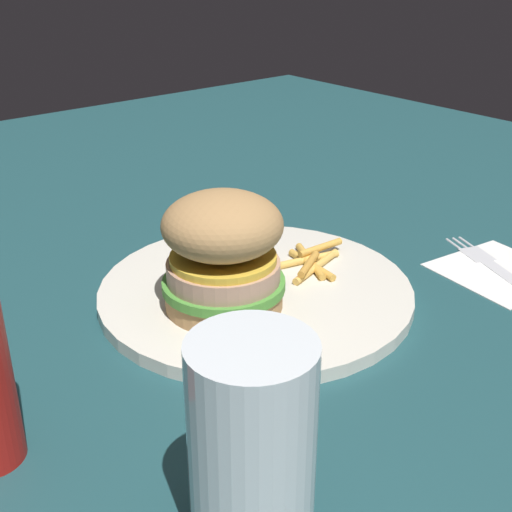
{
  "coord_description": "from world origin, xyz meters",
  "views": [
    {
      "loc": [
        0.42,
        -0.32,
        0.3
      ],
      "look_at": [
        0.0,
        0.03,
        0.04
      ],
      "focal_mm": 47.6,
      "sensor_mm": 36.0,
      "label": 1
    }
  ],
  "objects_px": {
    "fries_pile": "(311,261)",
    "fork": "(500,268)",
    "plate": "(256,291)",
    "sandwich": "(223,252)",
    "napkin": "(501,271)",
    "drink_glass": "(252,459)"
  },
  "relations": [
    {
      "from": "napkin",
      "to": "drink_glass",
      "type": "relative_size",
      "value": 0.88
    },
    {
      "from": "plate",
      "to": "drink_glass",
      "type": "height_order",
      "value": "drink_glass"
    },
    {
      "from": "plate",
      "to": "napkin",
      "type": "height_order",
      "value": "plate"
    },
    {
      "from": "drink_glass",
      "to": "plate",
      "type": "bearing_deg",
      "value": 139.71
    },
    {
      "from": "fork",
      "to": "drink_glass",
      "type": "xyz_separation_m",
      "value": [
        0.1,
        -0.4,
        0.05
      ]
    },
    {
      "from": "sandwich",
      "to": "drink_glass",
      "type": "bearing_deg",
      "value": -33.78
    },
    {
      "from": "sandwich",
      "to": "napkin",
      "type": "xyz_separation_m",
      "value": [
        0.11,
        0.26,
        -0.06
      ]
    },
    {
      "from": "plate",
      "to": "napkin",
      "type": "xyz_separation_m",
      "value": [
        0.12,
        0.22,
        -0.01
      ]
    },
    {
      "from": "plate",
      "to": "drink_glass",
      "type": "distance_m",
      "value": 0.28
    },
    {
      "from": "sandwich",
      "to": "napkin",
      "type": "relative_size",
      "value": 0.96
    },
    {
      "from": "fries_pile",
      "to": "fork",
      "type": "distance_m",
      "value": 0.19
    },
    {
      "from": "plate",
      "to": "fries_pile",
      "type": "height_order",
      "value": "fries_pile"
    },
    {
      "from": "fries_pile",
      "to": "fork",
      "type": "relative_size",
      "value": 0.55
    },
    {
      "from": "plate",
      "to": "fries_pile",
      "type": "bearing_deg",
      "value": 87.83
    },
    {
      "from": "drink_glass",
      "to": "sandwich",
      "type": "bearing_deg",
      "value": 146.22
    },
    {
      "from": "sandwich",
      "to": "plate",
      "type": "bearing_deg",
      "value": 103.14
    },
    {
      "from": "sandwich",
      "to": "drink_glass",
      "type": "distance_m",
      "value": 0.24
    },
    {
      "from": "plate",
      "to": "fork",
      "type": "xyz_separation_m",
      "value": [
        0.11,
        0.22,
        -0.0
      ]
    },
    {
      "from": "sandwich",
      "to": "napkin",
      "type": "bearing_deg",
      "value": 68.13
    },
    {
      "from": "napkin",
      "to": "sandwich",
      "type": "bearing_deg",
      "value": -111.87
    },
    {
      "from": "fork",
      "to": "napkin",
      "type": "bearing_deg",
      "value": -23.0
    },
    {
      "from": "sandwich",
      "to": "drink_glass",
      "type": "xyz_separation_m",
      "value": [
        0.2,
        -0.13,
        -0.01
      ]
    }
  ]
}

